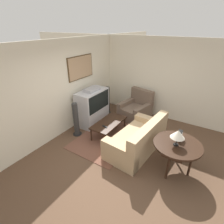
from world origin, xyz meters
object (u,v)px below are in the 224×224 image
Objects in this scene: tv at (93,107)px; table_lamp at (178,134)px; armchair at (136,110)px; speaker_tower_right at (108,101)px; mantel_clock at (180,135)px; speaker_tower_left at (76,120)px; coffee_table at (109,123)px; console_table at (177,146)px; couch at (138,140)px.

table_lamp is (-0.80, -2.87, 0.41)m from tv.
speaker_tower_right reaches higher than armchair.
tv is at bearing 79.68° from mantel_clock.
armchair is 1.08× the size of speaker_tower_left.
speaker_tower_right is at bearing -2.08° from tv.
coffee_table is at bearing -58.45° from speaker_tower_left.
console_table is at bearing -87.75° from speaker_tower_left.
coffee_table is 1.14× the size of console_table.
couch is at bearing -104.95° from tv.
console_table is 0.26m from mantel_clock.
armchair is at bearing 48.43° from mantel_clock.
mantel_clock is 0.19× the size of speaker_tower_left.
tv is 2.99m from console_table.
coffee_table is 1.14× the size of speaker_tower_left.
mantel_clock is at bearing 8.10° from console_table.
coffee_table is (-1.41, 0.21, 0.08)m from armchair.
couch is 5.13× the size of table_lamp.
tv is 1.20× the size of speaker_tower_right.
speaker_tower_right is (1.17, 0.82, 0.10)m from coffee_table.
armchair is at bearing -147.84° from couch.
armchair reaches higher than couch.
couch is 1.82× the size of console_table.
coffee_table is at bearing -87.07° from armchair.
speaker_tower_left is at bearing -106.91° from armchair.
tv is at bearing 68.84° from coffee_table.
speaker_tower_left is (-0.33, 1.86, 0.18)m from couch.
couch is 2.30m from speaker_tower_right.
armchair is at bearing -8.66° from coffee_table.
mantel_clock is at bearing -95.44° from coffee_table.
coffee_table is at bearing -144.79° from speaker_tower_right.
console_table is at bearing -104.02° from tv.
speaker_tower_right reaches higher than mantel_clock.
couch is 1.78m from armchair.
tv is 0.84m from speaker_tower_right.
speaker_tower_right is (1.34, 1.86, 0.18)m from couch.
speaker_tower_right is at bearing -121.18° from couch.
mantel_clock is (0.27, -0.00, -0.18)m from table_lamp.
speaker_tower_left is (-0.51, 0.82, 0.10)m from coffee_table.
speaker_tower_left reaches higher than armchair.
console_table is (-1.80, -1.83, 0.35)m from armchair.
mantel_clock is at bearing -83.69° from speaker_tower_left.
speaker_tower_left is at bearing 96.31° from mantel_clock.
couch is 1.06m from coffee_table.
tv is 1.19× the size of console_table.
console_table is 5.28× the size of mantel_clock.
couch is at bearing -79.92° from speaker_tower_left.
mantel_clock is at bearing -0.20° from table_lamp.
armchair is at bearing -28.50° from speaker_tower_left.
speaker_tower_left is (-0.31, 2.84, -0.34)m from mantel_clock.
mantel_clock is at bearing -115.58° from speaker_tower_right.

